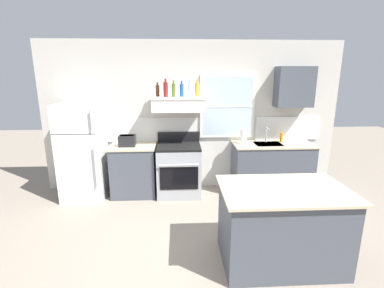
{
  "coord_description": "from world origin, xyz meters",
  "views": [
    {
      "loc": [
        -0.26,
        -2.84,
        2.14
      ],
      "look_at": [
        -0.05,
        1.2,
        1.1
      ],
      "focal_mm": 25.94,
      "sensor_mm": 36.0,
      "label": 1
    }
  ],
  "objects_px": {
    "bottle_blue_liqueur": "(182,90)",
    "toaster": "(127,140)",
    "bottle_red_label_wine": "(166,89)",
    "bottle_champagne_gold_foil": "(197,89)",
    "refrigerator": "(83,152)",
    "paper_towel_roll": "(243,137)",
    "stove_range": "(179,169)",
    "bottle_brown_stout": "(158,90)",
    "bottle_olive_oil_square": "(174,90)",
    "bottle_clear_tall": "(190,89)",
    "dish_soap_bottle": "(281,137)",
    "kitchen_island": "(281,225)"
  },
  "relations": [
    {
      "from": "bottle_blue_liqueur",
      "to": "toaster",
      "type": "bearing_deg",
      "value": -174.72
    },
    {
      "from": "bottle_red_label_wine",
      "to": "bottle_champagne_gold_foil",
      "type": "bearing_deg",
      "value": 6.83
    },
    {
      "from": "bottle_blue_liqueur",
      "to": "bottle_champagne_gold_foil",
      "type": "relative_size",
      "value": 0.92
    },
    {
      "from": "toaster",
      "to": "bottle_champagne_gold_foil",
      "type": "height_order",
      "value": "bottle_champagne_gold_foil"
    },
    {
      "from": "refrigerator",
      "to": "bottle_champagne_gold_foil",
      "type": "bearing_deg",
      "value": 4.16
    },
    {
      "from": "bottle_blue_liqueur",
      "to": "paper_towel_roll",
      "type": "bearing_deg",
      "value": -2.44
    },
    {
      "from": "stove_range",
      "to": "bottle_brown_stout",
      "type": "xyz_separation_m",
      "value": [
        -0.35,
        0.15,
        1.38
      ]
    },
    {
      "from": "bottle_blue_liqueur",
      "to": "stove_range",
      "type": "bearing_deg",
      "value": -127.34
    },
    {
      "from": "bottle_olive_oil_square",
      "to": "bottle_blue_liqueur",
      "type": "distance_m",
      "value": 0.14
    },
    {
      "from": "bottle_clear_tall",
      "to": "paper_towel_roll",
      "type": "xyz_separation_m",
      "value": [
        0.94,
        -0.07,
        -0.83
      ]
    },
    {
      "from": "bottle_brown_stout",
      "to": "refrigerator",
      "type": "bearing_deg",
      "value": -172.25
    },
    {
      "from": "bottle_red_label_wine",
      "to": "dish_soap_bottle",
      "type": "distance_m",
      "value": 2.26
    },
    {
      "from": "refrigerator",
      "to": "kitchen_island",
      "type": "height_order",
      "value": "refrigerator"
    },
    {
      "from": "kitchen_island",
      "to": "dish_soap_bottle",
      "type": "bearing_deg",
      "value": 70.61
    },
    {
      "from": "bottle_champagne_gold_foil",
      "to": "paper_towel_roll",
      "type": "xyz_separation_m",
      "value": [
        0.82,
        -0.08,
        -0.82
      ]
    },
    {
      "from": "stove_range",
      "to": "bottle_brown_stout",
      "type": "relative_size",
      "value": 4.52
    },
    {
      "from": "toaster",
      "to": "bottle_red_label_wine",
      "type": "xyz_separation_m",
      "value": [
        0.68,
        0.06,
        0.86
      ]
    },
    {
      "from": "bottle_olive_oil_square",
      "to": "bottle_clear_tall",
      "type": "distance_m",
      "value": 0.29
    },
    {
      "from": "refrigerator",
      "to": "bottle_champagne_gold_foil",
      "type": "distance_m",
      "value": 2.24
    },
    {
      "from": "toaster",
      "to": "kitchen_island",
      "type": "distance_m",
      "value": 2.86
    },
    {
      "from": "bottle_brown_stout",
      "to": "kitchen_island",
      "type": "distance_m",
      "value": 2.92
    },
    {
      "from": "bottle_brown_stout",
      "to": "bottle_blue_liqueur",
      "type": "relative_size",
      "value": 0.9
    },
    {
      "from": "toaster",
      "to": "stove_range",
      "type": "height_order",
      "value": "toaster"
    },
    {
      "from": "bottle_olive_oil_square",
      "to": "refrigerator",
      "type": "bearing_deg",
      "value": -177.77
    },
    {
      "from": "toaster",
      "to": "bottle_clear_tall",
      "type": "xyz_separation_m",
      "value": [
        1.09,
        0.11,
        0.87
      ]
    },
    {
      "from": "stove_range",
      "to": "kitchen_island",
      "type": "relative_size",
      "value": 0.78
    },
    {
      "from": "bottle_champagne_gold_foil",
      "to": "dish_soap_bottle",
      "type": "xyz_separation_m",
      "value": [
        1.55,
        0.02,
        -0.87
      ]
    },
    {
      "from": "bottle_champagne_gold_foil",
      "to": "kitchen_island",
      "type": "height_order",
      "value": "bottle_champagne_gold_foil"
    },
    {
      "from": "bottle_champagne_gold_foil",
      "to": "paper_towel_roll",
      "type": "distance_m",
      "value": 1.16
    },
    {
      "from": "bottle_brown_stout",
      "to": "bottle_clear_tall",
      "type": "height_order",
      "value": "bottle_clear_tall"
    },
    {
      "from": "stove_range",
      "to": "bottle_blue_liqueur",
      "type": "bearing_deg",
      "value": 52.66
    },
    {
      "from": "bottle_blue_liqueur",
      "to": "bottle_brown_stout",
      "type": "bearing_deg",
      "value": 170.28
    },
    {
      "from": "toaster",
      "to": "bottle_olive_oil_square",
      "type": "xyz_separation_m",
      "value": [
        0.81,
        0.04,
        0.85
      ]
    },
    {
      "from": "bottle_clear_tall",
      "to": "refrigerator",
      "type": "bearing_deg",
      "value": -176.1
    },
    {
      "from": "bottle_red_label_wine",
      "to": "dish_soap_bottle",
      "type": "bearing_deg",
      "value": 2.21
    },
    {
      "from": "refrigerator",
      "to": "dish_soap_bottle",
      "type": "relative_size",
      "value": 9.17
    },
    {
      "from": "stove_range",
      "to": "bottle_blue_liqueur",
      "type": "xyz_separation_m",
      "value": [
        0.06,
        0.08,
        1.39
      ]
    },
    {
      "from": "bottle_champagne_gold_foil",
      "to": "bottle_red_label_wine",
      "type": "bearing_deg",
      "value": -173.17
    },
    {
      "from": "stove_range",
      "to": "bottle_brown_stout",
      "type": "bearing_deg",
      "value": 156.09
    },
    {
      "from": "stove_range",
      "to": "bottle_champagne_gold_foil",
      "type": "distance_m",
      "value": 1.45
    },
    {
      "from": "bottle_champagne_gold_foil",
      "to": "refrigerator",
      "type": "bearing_deg",
      "value": -175.84
    },
    {
      "from": "toaster",
      "to": "stove_range",
      "type": "distance_m",
      "value": 1.04
    },
    {
      "from": "bottle_blue_liqueur",
      "to": "bottle_clear_tall",
      "type": "height_order",
      "value": "bottle_clear_tall"
    },
    {
      "from": "paper_towel_roll",
      "to": "bottle_blue_liqueur",
      "type": "bearing_deg",
      "value": 177.56
    },
    {
      "from": "bottle_brown_stout",
      "to": "dish_soap_bottle",
      "type": "distance_m",
      "value": 2.38
    },
    {
      "from": "stove_range",
      "to": "bottle_blue_liqueur",
      "type": "relative_size",
      "value": 4.09
    },
    {
      "from": "toaster",
      "to": "refrigerator",
      "type": "bearing_deg",
      "value": -178.59
    },
    {
      "from": "stove_range",
      "to": "toaster",
      "type": "bearing_deg",
      "value": -179.74
    },
    {
      "from": "bottle_champagne_gold_foil",
      "to": "paper_towel_roll",
      "type": "relative_size",
      "value": 1.07
    },
    {
      "from": "dish_soap_bottle",
      "to": "paper_towel_roll",
      "type": "bearing_deg",
      "value": -172.21
    }
  ]
}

